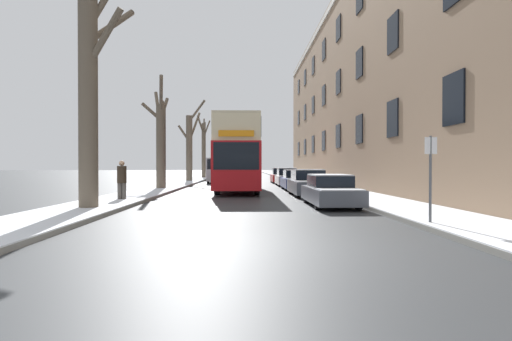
# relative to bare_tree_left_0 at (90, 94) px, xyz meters

# --- Properties ---
(ground_plane) EXTENTS (320.00, 320.00, 0.00)m
(ground_plane) POSITION_rel_bare_tree_left_0_xyz_m (5.56, -6.51, -4.20)
(ground_plane) COLOR #303335
(sidewalk_left) EXTENTS (2.72, 130.00, 0.16)m
(sidewalk_left) POSITION_rel_bare_tree_left_0_xyz_m (-0.26, 46.49, -4.12)
(sidewalk_left) COLOR gray
(sidewalk_left) RESTS_ON ground
(sidewalk_right) EXTENTS (2.72, 130.00, 0.16)m
(sidewalk_right) POSITION_rel_bare_tree_left_0_xyz_m (11.37, 46.49, -4.12)
(sidewalk_right) COLOR gray
(sidewalk_right) RESTS_ON ground
(terrace_facade_right) EXTENTS (9.10, 51.60, 15.54)m
(terrace_facade_right) POSITION_rel_bare_tree_left_0_xyz_m (17.23, 19.06, 3.57)
(terrace_facade_right) COLOR #8C7056
(terrace_facade_right) RESTS_ON ground
(bare_tree_left_0) EXTENTS (1.79, 2.65, 9.20)m
(bare_tree_left_0) POSITION_rel_bare_tree_left_0_xyz_m (0.00, 0.00, 0.00)
(bare_tree_left_0) COLOR brown
(bare_tree_left_0) RESTS_ON ground
(bare_tree_left_1) EXTENTS (1.83, 3.44, 7.38)m
(bare_tree_left_1) POSITION_rel_bare_tree_left_0_xyz_m (-0.16, 12.61, -0.79)
(bare_tree_left_1) COLOR brown
(bare_tree_left_1) RESTS_ON ground
(bare_tree_left_2) EXTENTS (2.97, 2.64, 8.17)m
(bare_tree_left_2) POSITION_rel_bare_tree_left_0_xyz_m (-0.08, 26.10, -0.50)
(bare_tree_left_2) COLOR brown
(bare_tree_left_2) RESTS_ON ground
(bare_tree_left_3) EXTENTS (2.09, 3.53, 8.44)m
(bare_tree_left_3) POSITION_rel_bare_tree_left_0_xyz_m (0.04, 38.44, 0.00)
(bare_tree_left_3) COLOR brown
(bare_tree_left_3) RESTS_ON ground
(double_decker_bus) EXTENTS (2.63, 10.87, 4.48)m
(double_decker_bus) POSITION_rel_bare_tree_left_0_xyz_m (5.06, 11.41, -1.67)
(double_decker_bus) COLOR red
(double_decker_bus) RESTS_ON ground
(parked_car_0) EXTENTS (1.74, 4.49, 1.29)m
(parked_car_0) POSITION_rel_bare_tree_left_0_xyz_m (8.95, 1.62, -3.60)
(parked_car_0) COLOR #474C56
(parked_car_0) RESTS_ON ground
(parked_car_1) EXTENTS (1.82, 4.59, 1.45)m
(parked_car_1) POSITION_rel_bare_tree_left_0_xyz_m (8.95, 7.34, -3.53)
(parked_car_1) COLOR #474C56
(parked_car_1) RESTS_ON ground
(parked_car_2) EXTENTS (1.71, 4.18, 1.38)m
(parked_car_2) POSITION_rel_bare_tree_left_0_xyz_m (8.95, 12.68, -3.56)
(parked_car_2) COLOR navy
(parked_car_2) RESTS_ON ground
(parked_car_3) EXTENTS (1.69, 4.32, 1.48)m
(parked_car_3) POSITION_rel_bare_tree_left_0_xyz_m (8.95, 18.29, -3.53)
(parked_car_3) COLOR silver
(parked_car_3) RESTS_ON ground
(parked_car_4) EXTENTS (1.83, 4.03, 1.46)m
(parked_car_4) POSITION_rel_bare_tree_left_0_xyz_m (8.95, 23.81, -3.53)
(parked_car_4) COLOR maroon
(parked_car_4) RESTS_ON ground
(oncoming_van) EXTENTS (1.91, 5.30, 2.38)m
(oncoming_van) POSITION_rel_bare_tree_left_0_xyz_m (2.90, 24.66, -2.92)
(oncoming_van) COLOR #9EA3AD
(oncoming_van) RESTS_ON ground
(pedestrian_left_sidewalk) EXTENTS (0.41, 0.41, 1.87)m
(pedestrian_left_sidewalk) POSITION_rel_bare_tree_left_0_xyz_m (0.03, 3.46, -3.18)
(pedestrian_left_sidewalk) COLOR #4C4742
(pedestrian_left_sidewalk) RESTS_ON ground
(street_sign_post) EXTENTS (0.32, 0.07, 2.40)m
(street_sign_post) POSITION_rel_bare_tree_left_0_xyz_m (10.32, -4.18, -2.82)
(street_sign_post) COLOR #4C4F54
(street_sign_post) RESTS_ON ground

